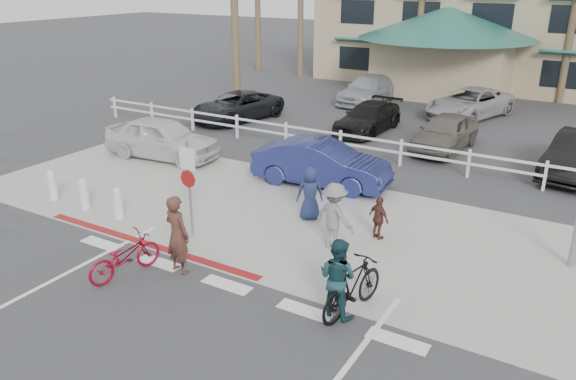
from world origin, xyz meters
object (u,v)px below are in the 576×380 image
Objects in this scene: car_red_compact at (162,138)px; car_white_sedan at (322,163)px; bike_red at (124,256)px; bike_black at (353,287)px; sign_post at (190,184)px.

car_white_sedan is at bearing -91.46° from car_red_compact.
bike_red is at bearing -148.44° from car_red_compact.
car_red_compact is at bearing 88.37° from car_white_sedan.
car_white_sedan is at bearing -86.74° from bike_red.
car_white_sedan is (1.10, 7.57, 0.25)m from bike_red.
car_white_sedan is at bearing -46.15° from bike_black.
car_white_sedan reaches higher than bike_red.
car_red_compact reaches higher than car_white_sedan.
sign_post is 1.49× the size of bike_black.
car_red_compact is (-6.47, -0.45, 0.03)m from car_white_sedan.
bike_black is 7.46m from car_white_sedan.
bike_red is (0.04, -2.41, -0.97)m from sign_post.
bike_black is at bearing -154.43° from bike_red.
sign_post is 0.65× the size of car_red_compact.
car_red_compact is at bearing -17.76° from bike_black.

